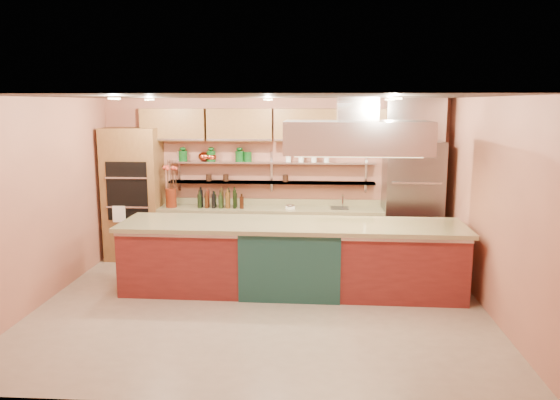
# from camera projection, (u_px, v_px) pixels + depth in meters

# --- Properties ---
(floor) EXTENTS (6.00, 5.00, 0.02)m
(floor) POSITION_uv_depth(u_px,v_px,m) (261.00, 306.00, 7.44)
(floor) COLOR tan
(floor) RESTS_ON ground
(ceiling) EXTENTS (6.00, 5.00, 0.02)m
(ceiling) POSITION_uv_depth(u_px,v_px,m) (260.00, 97.00, 6.94)
(ceiling) COLOR black
(ceiling) RESTS_ON wall_back
(wall_back) EXTENTS (6.00, 0.04, 2.80)m
(wall_back) POSITION_uv_depth(u_px,v_px,m) (275.00, 179.00, 9.64)
(wall_back) COLOR #B97257
(wall_back) RESTS_ON floor
(wall_front) EXTENTS (6.00, 0.04, 2.80)m
(wall_front) POSITION_uv_depth(u_px,v_px,m) (232.00, 257.00, 4.73)
(wall_front) COLOR #B97257
(wall_front) RESTS_ON floor
(wall_left) EXTENTS (0.04, 5.00, 2.80)m
(wall_left) POSITION_uv_depth(u_px,v_px,m) (40.00, 202.00, 7.38)
(wall_left) COLOR #B97257
(wall_left) RESTS_ON floor
(wall_right) EXTENTS (0.04, 5.00, 2.80)m
(wall_right) POSITION_uv_depth(u_px,v_px,m) (493.00, 207.00, 7.00)
(wall_right) COLOR #B97257
(wall_right) RESTS_ON floor
(oven_stack) EXTENTS (0.95, 0.64, 2.30)m
(oven_stack) POSITION_uv_depth(u_px,v_px,m) (134.00, 194.00, 9.53)
(oven_stack) COLOR brown
(oven_stack) RESTS_ON floor
(refrigerator) EXTENTS (0.95, 0.72, 2.10)m
(refrigerator) POSITION_uv_depth(u_px,v_px,m) (412.00, 203.00, 9.20)
(refrigerator) COLOR slate
(refrigerator) RESTS_ON floor
(back_counter) EXTENTS (3.84, 0.64, 0.93)m
(back_counter) POSITION_uv_depth(u_px,v_px,m) (271.00, 234.00, 9.52)
(back_counter) COLOR tan
(back_counter) RESTS_ON floor
(wall_shelf_lower) EXTENTS (3.60, 0.26, 0.03)m
(wall_shelf_lower) POSITION_uv_depth(u_px,v_px,m) (271.00, 182.00, 9.53)
(wall_shelf_lower) COLOR silver
(wall_shelf_lower) RESTS_ON wall_back
(wall_shelf_upper) EXTENTS (3.60, 0.26, 0.03)m
(wall_shelf_upper) POSITION_uv_depth(u_px,v_px,m) (271.00, 162.00, 9.47)
(wall_shelf_upper) COLOR silver
(wall_shelf_upper) RESTS_ON wall_back
(upper_cabinets) EXTENTS (4.60, 0.36, 0.55)m
(upper_cabinets) POSITION_uv_depth(u_px,v_px,m) (274.00, 125.00, 9.30)
(upper_cabinets) COLOR brown
(upper_cabinets) RESTS_ON wall_back
(range_hood) EXTENTS (2.00, 1.00, 0.45)m
(range_hood) POSITION_uv_depth(u_px,v_px,m) (357.00, 137.00, 7.58)
(range_hood) COLOR silver
(range_hood) RESTS_ON ceiling
(ceiling_downlights) EXTENTS (4.00, 2.80, 0.02)m
(ceiling_downlights) POSITION_uv_depth(u_px,v_px,m) (261.00, 99.00, 7.14)
(ceiling_downlights) COLOR #FFE5A5
(ceiling_downlights) RESTS_ON ceiling
(island) EXTENTS (4.88, 1.14, 1.01)m
(island) POSITION_uv_depth(u_px,v_px,m) (291.00, 257.00, 7.94)
(island) COLOR maroon
(island) RESTS_ON floor
(flower_vase) EXTENTS (0.19, 0.19, 0.33)m
(flower_vase) POSITION_uv_depth(u_px,v_px,m) (171.00, 198.00, 9.47)
(flower_vase) COLOR #611F0E
(flower_vase) RESTS_ON back_counter
(oil_bottle_cluster) EXTENTS (0.89, 0.48, 0.27)m
(oil_bottle_cluster) POSITION_uv_depth(u_px,v_px,m) (221.00, 200.00, 9.42)
(oil_bottle_cluster) COLOR black
(oil_bottle_cluster) RESTS_ON back_counter
(kitchen_scale) EXTENTS (0.18, 0.15, 0.09)m
(kitchen_scale) POSITION_uv_depth(u_px,v_px,m) (290.00, 206.00, 9.36)
(kitchen_scale) COLOR white
(kitchen_scale) RESTS_ON back_counter
(bar_faucet) EXTENTS (0.03, 0.03, 0.24)m
(bar_faucet) POSITION_uv_depth(u_px,v_px,m) (343.00, 201.00, 9.38)
(bar_faucet) COLOR silver
(bar_faucet) RESTS_ON back_counter
(copper_kettle) EXTENTS (0.22, 0.22, 0.16)m
(copper_kettle) POSITION_uv_depth(u_px,v_px,m) (204.00, 157.00, 9.52)
(copper_kettle) COLOR #B7432A
(copper_kettle) RESTS_ON wall_shelf_upper
(green_canister) EXTENTS (0.16, 0.16, 0.16)m
(green_canister) POSITION_uv_depth(u_px,v_px,m) (248.00, 157.00, 9.47)
(green_canister) COLOR #0D4115
(green_canister) RESTS_ON wall_shelf_upper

